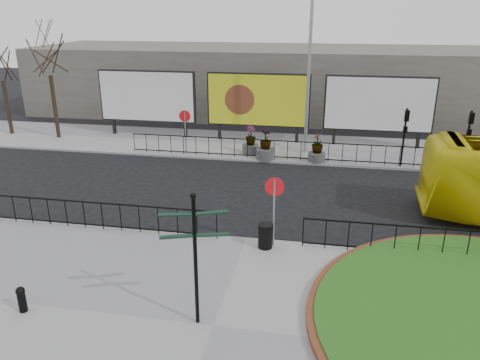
% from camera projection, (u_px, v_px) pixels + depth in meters
% --- Properties ---
extents(ground, '(90.00, 90.00, 0.00)m').
position_uv_depth(ground, '(246.00, 240.00, 16.65)').
color(ground, black).
rests_on(ground, ground).
extents(pavement_near, '(30.00, 10.00, 0.12)m').
position_uv_depth(pavement_near, '(214.00, 328.00, 12.01)').
color(pavement_near, gray).
rests_on(pavement_near, ground).
extents(pavement_far, '(44.00, 6.00, 0.12)m').
position_uv_depth(pavement_far, '(280.00, 147.00, 27.71)').
color(pavement_far, gray).
rests_on(pavement_far, ground).
extents(railing_near_left, '(10.00, 0.10, 1.10)m').
position_uv_depth(railing_near_left, '(84.00, 214.00, 17.15)').
color(railing_near_left, black).
rests_on(railing_near_left, pavement_near).
extents(railing_near_right, '(9.00, 0.10, 1.10)m').
position_uv_depth(railing_near_right, '(444.00, 243.00, 15.04)').
color(railing_near_right, black).
rests_on(railing_near_right, pavement_near).
extents(railing_far, '(18.00, 0.10, 1.10)m').
position_uv_depth(railing_far, '(294.00, 151.00, 24.83)').
color(railing_far, black).
rests_on(railing_far, pavement_far).
extents(speed_sign_far, '(0.64, 0.07, 2.47)m').
position_uv_depth(speed_sign_far, '(185.00, 123.00, 25.51)').
color(speed_sign_far, gray).
rests_on(speed_sign_far, pavement_far).
extents(speed_sign_near, '(0.64, 0.07, 2.47)m').
position_uv_depth(speed_sign_near, '(274.00, 197.00, 15.45)').
color(speed_sign_near, gray).
rests_on(speed_sign_near, pavement_near).
extents(billboard_left, '(6.20, 0.31, 4.10)m').
position_uv_depth(billboard_left, '(147.00, 97.00, 29.16)').
color(billboard_left, black).
rests_on(billboard_left, pavement_far).
extents(billboard_mid, '(6.20, 0.31, 4.10)m').
position_uv_depth(billboard_mid, '(258.00, 100.00, 27.98)').
color(billboard_mid, black).
rests_on(billboard_mid, pavement_far).
extents(billboard_right, '(6.20, 0.31, 4.10)m').
position_uv_depth(billboard_right, '(379.00, 104.00, 26.80)').
color(billboard_right, black).
rests_on(billboard_right, pavement_far).
extents(lamp_post, '(0.74, 0.18, 9.23)m').
position_uv_depth(lamp_post, '(309.00, 67.00, 24.88)').
color(lamp_post, gray).
rests_on(lamp_post, pavement_far).
extents(signal_pole_a, '(0.22, 0.26, 3.00)m').
position_uv_depth(signal_pole_a, '(405.00, 129.00, 23.45)').
color(signal_pole_a, black).
rests_on(signal_pole_a, pavement_far).
extents(signal_pole_b, '(0.22, 0.26, 3.00)m').
position_uv_depth(signal_pole_b, '(469.00, 131.00, 22.94)').
color(signal_pole_b, black).
rests_on(signal_pole_b, pavement_far).
extents(tree_left, '(2.00, 2.00, 7.00)m').
position_uv_depth(tree_left, '(51.00, 81.00, 28.38)').
color(tree_left, '#2D2119').
rests_on(tree_left, pavement_far).
extents(tree_mid, '(2.00, 2.00, 6.20)m').
position_uv_depth(tree_mid, '(4.00, 85.00, 29.39)').
color(tree_mid, '#2D2119').
rests_on(tree_mid, pavement_far).
extents(building_backdrop, '(40.00, 10.00, 5.00)m').
position_uv_depth(building_backdrop, '(294.00, 81.00, 36.10)').
color(building_backdrop, '#68645B').
rests_on(building_backdrop, ground).
extents(fingerpost_sign, '(1.67, 0.75, 3.61)m').
position_uv_depth(fingerpost_sign, '(195.00, 247.00, 11.39)').
color(fingerpost_sign, black).
rests_on(fingerpost_sign, pavement_near).
extents(bollard, '(0.24, 0.24, 0.74)m').
position_uv_depth(bollard, '(22.00, 298.00, 12.43)').
color(bollard, black).
rests_on(bollard, pavement_near).
extents(litter_bin, '(0.52, 0.52, 0.86)m').
position_uv_depth(litter_bin, '(265.00, 236.00, 15.77)').
color(litter_bin, black).
rests_on(litter_bin, pavement_near).
extents(planter_a, '(0.92, 0.92, 1.55)m').
position_uv_depth(planter_a, '(251.00, 142.00, 26.11)').
color(planter_a, '#4C4C4F').
rests_on(planter_a, pavement_far).
extents(planter_b, '(1.04, 1.04, 1.62)m').
position_uv_depth(planter_b, '(266.00, 148.00, 25.17)').
color(planter_b, '#4C4C4F').
rests_on(planter_b, pavement_far).
extents(planter_c, '(0.90, 0.90, 1.56)m').
position_uv_depth(planter_c, '(317.00, 150.00, 24.69)').
color(planter_c, '#4C4C4F').
rests_on(planter_c, pavement_far).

